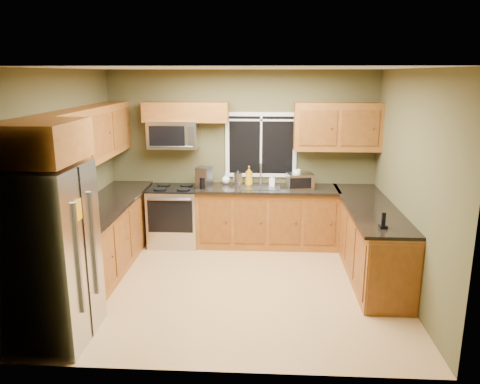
# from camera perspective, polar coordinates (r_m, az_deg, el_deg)

# --- Properties ---
(floor) EXTENTS (4.20, 4.20, 0.00)m
(floor) POSITION_cam_1_polar(r_m,az_deg,el_deg) (6.12, -0.66, -11.30)
(floor) COLOR tan
(floor) RESTS_ON ground
(ceiling) EXTENTS (4.20, 4.20, 0.00)m
(ceiling) POSITION_cam_1_polar(r_m,az_deg,el_deg) (5.52, -0.75, 14.86)
(ceiling) COLOR white
(ceiling) RESTS_ON back_wall
(back_wall) EXTENTS (4.20, 0.00, 4.20)m
(back_wall) POSITION_cam_1_polar(r_m,az_deg,el_deg) (7.43, 0.24, 4.26)
(back_wall) COLOR brown
(back_wall) RESTS_ON ground
(front_wall) EXTENTS (4.20, 0.00, 4.20)m
(front_wall) POSITION_cam_1_polar(r_m,az_deg,el_deg) (3.95, -2.48, -4.88)
(front_wall) COLOR brown
(front_wall) RESTS_ON ground
(left_wall) EXTENTS (0.00, 3.60, 3.60)m
(left_wall) POSITION_cam_1_polar(r_m,az_deg,el_deg) (6.18, -20.53, 1.27)
(left_wall) COLOR brown
(left_wall) RESTS_ON ground
(right_wall) EXTENTS (0.00, 3.60, 3.60)m
(right_wall) POSITION_cam_1_polar(r_m,az_deg,el_deg) (5.92, 20.04, 0.77)
(right_wall) COLOR brown
(right_wall) RESTS_ON ground
(window) EXTENTS (1.12, 0.03, 1.02)m
(window) POSITION_cam_1_polar(r_m,az_deg,el_deg) (7.37, 2.58, 5.76)
(window) COLOR white
(window) RESTS_ON back_wall
(base_cabinets_left) EXTENTS (0.60, 2.65, 0.90)m
(base_cabinets_left) POSITION_cam_1_polar(r_m,az_deg,el_deg) (6.74, -15.92, -5.30)
(base_cabinets_left) COLOR brown
(base_cabinets_left) RESTS_ON ground
(countertop_left) EXTENTS (0.65, 2.65, 0.04)m
(countertop_left) POSITION_cam_1_polar(r_m,az_deg,el_deg) (6.59, -15.99, -1.45)
(countertop_left) COLOR black
(countertop_left) RESTS_ON base_cabinets_left
(base_cabinets_back) EXTENTS (2.17, 0.60, 0.90)m
(base_cabinets_back) POSITION_cam_1_polar(r_m,az_deg,el_deg) (7.35, 3.35, -3.12)
(base_cabinets_back) COLOR brown
(base_cabinets_back) RESTS_ON ground
(countertop_back) EXTENTS (2.17, 0.65, 0.04)m
(countertop_back) POSITION_cam_1_polar(r_m,az_deg,el_deg) (7.19, 3.41, 0.39)
(countertop_back) COLOR black
(countertop_back) RESTS_ON base_cabinets_back
(base_cabinets_peninsula) EXTENTS (0.60, 2.52, 0.90)m
(base_cabinets_peninsula) POSITION_cam_1_polar(r_m,az_deg,el_deg) (6.59, 15.54, -5.70)
(base_cabinets_peninsula) COLOR brown
(base_cabinets_peninsula) RESTS_ON ground
(countertop_peninsula) EXTENTS (0.65, 2.50, 0.04)m
(countertop_peninsula) POSITION_cam_1_polar(r_m,az_deg,el_deg) (6.45, 15.59, -1.75)
(countertop_peninsula) COLOR black
(countertop_peninsula) RESTS_ON base_cabinets_peninsula
(upper_cabinets_left) EXTENTS (0.33, 2.65, 0.72)m
(upper_cabinets_left) POSITION_cam_1_polar(r_m,az_deg,el_deg) (6.46, -17.91, 6.63)
(upper_cabinets_left) COLOR brown
(upper_cabinets_left) RESTS_ON left_wall
(upper_cabinets_back_left) EXTENTS (1.30, 0.33, 0.30)m
(upper_cabinets_back_left) POSITION_cam_1_polar(r_m,az_deg,el_deg) (7.27, -6.62, 9.67)
(upper_cabinets_back_left) COLOR brown
(upper_cabinets_back_left) RESTS_ON back_wall
(upper_cabinets_back_right) EXTENTS (1.30, 0.33, 0.72)m
(upper_cabinets_back_right) POSITION_cam_1_polar(r_m,az_deg,el_deg) (7.27, 11.78, 7.80)
(upper_cabinets_back_right) COLOR brown
(upper_cabinets_back_right) RESTS_ON back_wall
(upper_cabinet_over_fridge) EXTENTS (0.72, 0.90, 0.38)m
(upper_cabinet_over_fridge) POSITION_cam_1_polar(r_m,az_deg,el_deg) (4.75, -23.42, 5.68)
(upper_cabinet_over_fridge) COLOR brown
(upper_cabinet_over_fridge) RESTS_ON left_wall
(refrigerator) EXTENTS (0.74, 0.90, 1.80)m
(refrigerator) POSITION_cam_1_polar(r_m,az_deg,el_deg) (5.02, -22.14, -7.14)
(refrigerator) COLOR #B7B7BC
(refrigerator) RESTS_ON ground
(range) EXTENTS (0.76, 0.69, 0.94)m
(range) POSITION_cam_1_polar(r_m,az_deg,el_deg) (7.45, -8.00, -2.84)
(range) COLOR #B7B7BC
(range) RESTS_ON ground
(microwave) EXTENTS (0.76, 0.41, 0.42)m
(microwave) POSITION_cam_1_polar(r_m,az_deg,el_deg) (7.31, -8.14, 6.96)
(microwave) COLOR #B7B7BC
(microwave) RESTS_ON back_wall
(sink) EXTENTS (0.60, 0.42, 0.36)m
(sink) POSITION_cam_1_polar(r_m,az_deg,el_deg) (7.20, 2.49, 0.69)
(sink) COLOR slate
(sink) RESTS_ON countertop_back
(toaster_oven) EXTENTS (0.42, 0.35, 0.24)m
(toaster_oven) POSITION_cam_1_polar(r_m,az_deg,el_deg) (7.13, 7.32, 1.32)
(toaster_oven) COLOR #B7B7BC
(toaster_oven) RESTS_ON countertop_back
(coffee_maker) EXTENTS (0.25, 0.30, 0.32)m
(coffee_maker) POSITION_cam_1_polar(r_m,az_deg,el_deg) (7.18, -4.42, 1.73)
(coffee_maker) COLOR slate
(coffee_maker) RESTS_ON countertop_back
(kettle) EXTENTS (0.16, 0.16, 0.24)m
(kettle) POSITION_cam_1_polar(r_m,az_deg,el_deg) (7.29, -0.24, 1.67)
(kettle) COLOR #B7B7BC
(kettle) RESTS_ON countertop_back
(paper_towel_roll) EXTENTS (0.14, 0.14, 0.31)m
(paper_towel_roll) POSITION_cam_1_polar(r_m,az_deg,el_deg) (7.20, 6.87, 1.64)
(paper_towel_roll) COLOR white
(paper_towel_roll) RESTS_ON countertop_back
(soap_bottle_a) EXTENTS (0.13, 0.13, 0.31)m
(soap_bottle_a) POSITION_cam_1_polar(r_m,az_deg,el_deg) (7.28, 1.10, 1.98)
(soap_bottle_a) COLOR #CA8C13
(soap_bottle_a) RESTS_ON countertop_back
(soap_bottle_b) EXTENTS (0.09, 0.09, 0.18)m
(soap_bottle_b) POSITION_cam_1_polar(r_m,az_deg,el_deg) (7.26, 3.93, 1.42)
(soap_bottle_b) COLOR white
(soap_bottle_b) RESTS_ON countertop_back
(soap_bottle_c) EXTENTS (0.14, 0.14, 0.17)m
(soap_bottle_c) POSITION_cam_1_polar(r_m,az_deg,el_deg) (7.41, -1.73, 1.66)
(soap_bottle_c) COLOR white
(soap_bottle_c) RESTS_ON countertop_back
(cordless_phone) EXTENTS (0.09, 0.09, 0.19)m
(cordless_phone) POSITION_cam_1_polar(r_m,az_deg,el_deg) (5.54, 17.06, -3.69)
(cordless_phone) COLOR black
(cordless_phone) RESTS_ON countertop_peninsula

